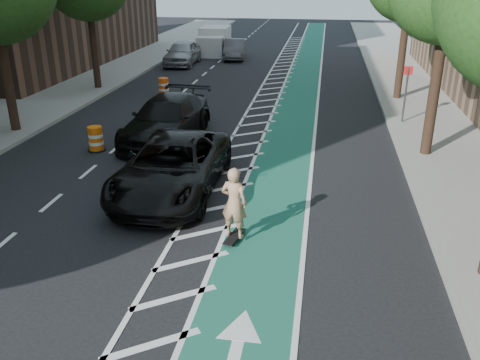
% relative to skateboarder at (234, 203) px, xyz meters
% --- Properties ---
extents(ground, '(120.00, 120.00, 0.00)m').
position_rel_skateboarder_xyz_m(ground, '(-2.30, -1.14, -1.01)').
color(ground, black).
rests_on(ground, ground).
extents(bike_lane, '(2.00, 90.00, 0.01)m').
position_rel_skateboarder_xyz_m(bike_lane, '(0.70, 8.86, -1.01)').
color(bike_lane, '#1B6055').
rests_on(bike_lane, ground).
extents(buffer_strip, '(1.40, 90.00, 0.01)m').
position_rel_skateboarder_xyz_m(buffer_strip, '(-0.80, 8.86, -1.01)').
color(buffer_strip, silver).
rests_on(buffer_strip, ground).
extents(sidewalk_right, '(5.00, 90.00, 0.15)m').
position_rel_skateboarder_xyz_m(sidewalk_right, '(7.20, 8.86, -0.94)').
color(sidewalk_right, gray).
rests_on(sidewalk_right, ground).
extents(sidewalk_left, '(5.00, 90.00, 0.15)m').
position_rel_skateboarder_xyz_m(sidewalk_left, '(-11.80, 8.86, -0.94)').
color(sidewalk_left, gray).
rests_on(sidewalk_left, ground).
extents(curb_right, '(0.12, 90.00, 0.16)m').
position_rel_skateboarder_xyz_m(curb_right, '(4.75, 8.86, -0.93)').
color(curb_right, gray).
rests_on(curb_right, ground).
extents(curb_left, '(0.12, 90.00, 0.16)m').
position_rel_skateboarder_xyz_m(curb_left, '(-9.35, 8.86, -0.93)').
color(curb_left, gray).
rests_on(curb_left, ground).
extents(sign_post, '(0.35, 0.08, 2.47)m').
position_rel_skateboarder_xyz_m(sign_post, '(5.30, 10.86, 0.34)').
color(sign_post, '#4C4C4C').
rests_on(sign_post, ground).
extents(skateboard, '(0.44, 0.93, 0.12)m').
position_rel_skateboarder_xyz_m(skateboard, '(0.00, 0.00, -0.91)').
color(skateboard, black).
rests_on(skateboard, ground).
extents(skateboarder, '(0.73, 0.56, 1.78)m').
position_rel_skateboarder_xyz_m(skateboarder, '(0.00, 0.00, 0.00)').
color(skateboarder, tan).
rests_on(skateboarder, skateboard).
extents(suv_near, '(2.66, 5.76, 1.60)m').
position_rel_skateboarder_xyz_m(suv_near, '(-2.30, 2.61, -0.21)').
color(suv_near, black).
rests_on(suv_near, ground).
extents(suv_far, '(2.67, 5.74, 1.62)m').
position_rel_skateboarder_xyz_m(suv_far, '(-3.92, 7.37, -0.20)').
color(suv_far, black).
rests_on(suv_far, ground).
extents(car_silver, '(2.02, 4.76, 1.60)m').
position_rel_skateboarder_xyz_m(car_silver, '(-7.73, 23.52, -0.21)').
color(car_silver, '#A2A2A7').
rests_on(car_silver, ground).
extents(car_grey, '(1.97, 4.29, 1.36)m').
position_rel_skateboarder_xyz_m(car_grey, '(-4.65, 26.56, -0.33)').
color(car_grey, '#4F4E53').
rests_on(car_grey, ground).
extents(box_truck, '(2.31, 4.77, 1.95)m').
position_rel_skateboarder_xyz_m(box_truck, '(-6.63, 28.77, -0.12)').
color(box_truck, silver).
rests_on(box_truck, ground).
extents(barrel_a, '(0.66, 0.66, 0.90)m').
position_rel_skateboarder_xyz_m(barrel_a, '(-6.10, 5.71, -0.59)').
color(barrel_a, '#E5600C').
rests_on(barrel_a, ground).
extents(barrel_b, '(0.61, 0.61, 0.83)m').
position_rel_skateboarder_xyz_m(barrel_b, '(-4.64, 9.09, -0.62)').
color(barrel_b, '#E4600C').
rests_on(barrel_b, ground).
extents(barrel_c, '(0.65, 0.65, 0.89)m').
position_rel_skateboarder_xyz_m(barrel_c, '(-6.30, 14.58, -0.59)').
color(barrel_c, '#FA4F0D').
rests_on(barrel_c, ground).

